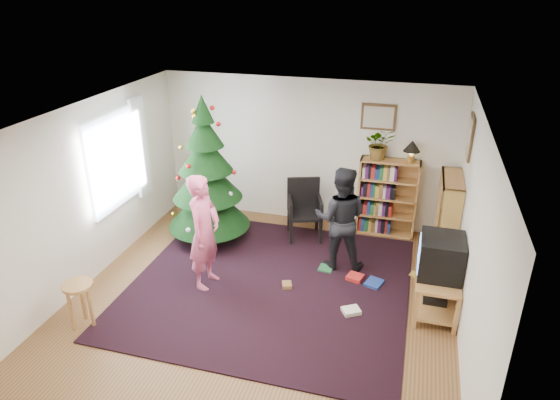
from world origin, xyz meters
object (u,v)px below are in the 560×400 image
(picture_back, at_px, (379,117))
(armchair, at_px, (306,206))
(christmas_tree, at_px, (207,183))
(crt_tv, at_px, (441,256))
(person_standing, at_px, (204,232))
(picture_right, at_px, (470,137))
(tv_stand, at_px, (436,288))
(potted_plant, at_px, (380,144))
(table_lamp, at_px, (412,148))
(bookshelf_right, at_px, (447,217))
(bookshelf_back, at_px, (387,197))
(stool, at_px, (79,293))
(person_by_chair, at_px, (340,219))

(picture_back, height_order, armchair, picture_back)
(picture_back, xyz_separation_m, christmas_tree, (-2.50, -1.12, -0.95))
(crt_tv, xyz_separation_m, person_standing, (-3.08, -0.25, 0.02))
(picture_right, bearing_deg, tv_stand, -100.29)
(person_standing, xyz_separation_m, potted_plant, (2.07, 2.24, 0.73))
(picture_back, xyz_separation_m, tv_stand, (1.07, -2.13, -1.62))
(picture_right, bearing_deg, table_lamp, 142.32)
(bookshelf_right, height_order, table_lamp, table_lamp)
(bookshelf_back, bearing_deg, person_standing, -135.33)
(armchair, bearing_deg, potted_plant, 2.99)
(picture_right, bearing_deg, crt_tv, -100.40)
(christmas_tree, xyz_separation_m, tv_stand, (3.57, -1.01, -0.67))
(christmas_tree, bearing_deg, crt_tv, -15.76)
(person_standing, height_order, table_lamp, table_lamp)
(stool, xyz_separation_m, table_lamp, (3.69, 3.50, 1.07))
(person_standing, bearing_deg, stool, 142.64)
(christmas_tree, relative_size, armchair, 2.45)
(bookshelf_right, bearing_deg, person_by_chair, 116.13)
(picture_back, distance_m, tv_stand, 2.88)
(bookshelf_back, xyz_separation_m, tv_stand, (0.81, -1.99, -0.34))
(crt_tv, distance_m, armchair, 2.61)
(picture_back, distance_m, armchair, 1.84)
(christmas_tree, distance_m, table_lamp, 3.26)
(armchair, bearing_deg, table_lamp, -3.69)
(picture_back, relative_size, armchair, 0.56)
(armchair, xyz_separation_m, person_by_chair, (0.69, -0.83, 0.26))
(tv_stand, bearing_deg, christmas_tree, 164.25)
(tv_stand, distance_m, table_lamp, 2.39)
(tv_stand, bearing_deg, stool, -160.22)
(picture_right, distance_m, potted_plant, 1.45)
(crt_tv, distance_m, table_lamp, 2.18)
(potted_plant, bearing_deg, armchair, -157.74)
(crt_tv, bearing_deg, stool, -160.21)
(christmas_tree, distance_m, person_standing, 1.36)
(person_by_chair, bearing_deg, picture_right, -162.55)
(bookshelf_back, relative_size, tv_stand, 1.35)
(bookshelf_right, bearing_deg, picture_right, -114.54)
(person_standing, bearing_deg, christmas_tree, 25.53)
(person_standing, bearing_deg, armchair, -24.79)
(armchair, relative_size, potted_plant, 1.90)
(picture_right, relative_size, christmas_tree, 0.25)
(picture_back, distance_m, stool, 5.02)
(bookshelf_back, relative_size, crt_tv, 2.23)
(christmas_tree, bearing_deg, picture_right, 5.95)
(armchair, relative_size, person_by_chair, 0.62)
(picture_right, height_order, christmas_tree, christmas_tree)
(bookshelf_right, xyz_separation_m, stool, (-4.32, -2.98, -0.19))
(tv_stand, xyz_separation_m, crt_tv, (-0.00, 0.00, 0.48))
(tv_stand, height_order, crt_tv, crt_tv)
(bookshelf_right, xyz_separation_m, armchair, (-2.20, 0.09, -0.14))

